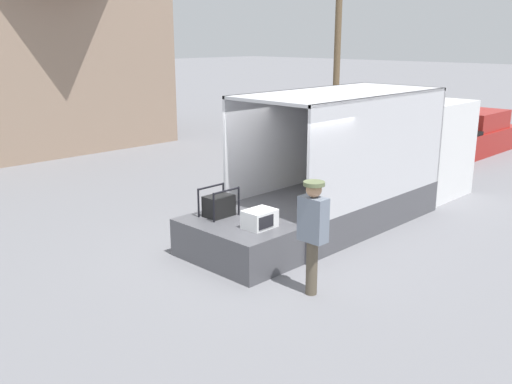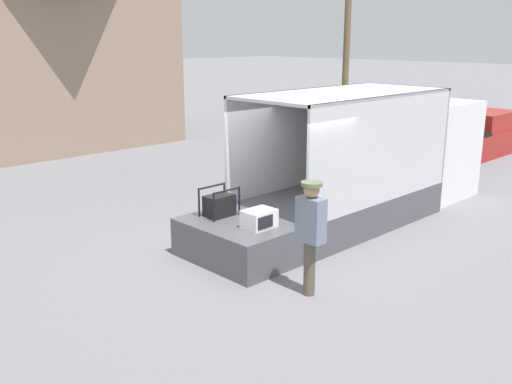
{
  "view_description": "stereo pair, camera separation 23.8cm",
  "coord_description": "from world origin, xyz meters",
  "views": [
    {
      "loc": [
        -7.27,
        -6.99,
        3.88
      ],
      "look_at": [
        -0.39,
        -0.2,
        1.25
      ],
      "focal_mm": 40.0,
      "sensor_mm": 36.0,
      "label": 1
    },
    {
      "loc": [
        -7.1,
        -7.16,
        3.88
      ],
      "look_at": [
        -0.39,
        -0.2,
        1.25
      ],
      "focal_mm": 40.0,
      "sensor_mm": 36.0,
      "label": 2
    }
  ],
  "objects": [
    {
      "name": "box_truck",
      "position": [
        4.1,
        0.0,
        0.97
      ],
      "size": [
        6.73,
        2.16,
        2.81
      ],
      "color": "white",
      "rests_on": "ground"
    },
    {
      "name": "house_backdrop",
      "position": [
        1.51,
        13.63,
        3.83
      ],
      "size": [
        9.75,
        6.52,
        7.52
      ],
      "color": "gray",
      "rests_on": "ground"
    },
    {
      "name": "ground_plane",
      "position": [
        0.0,
        0.0,
        0.0
      ],
      "size": [
        160.0,
        160.0,
        0.0
      ],
      "primitive_type": "plane",
      "color": "slate"
    },
    {
      "name": "tailgate_deck",
      "position": [
        -0.69,
        0.0,
        0.35
      ],
      "size": [
        1.37,
        2.05,
        0.7
      ],
      "primitive_type": "cube",
      "color": "#4C4C51",
      "rests_on": "ground"
    },
    {
      "name": "portable_generator",
      "position": [
        -0.61,
        0.53,
        0.9
      ],
      "size": [
        0.65,
        0.46,
        0.54
      ],
      "color": "black",
      "rests_on": "tailgate_deck"
    },
    {
      "name": "microwave",
      "position": [
        -0.57,
        -0.47,
        0.85
      ],
      "size": [
        0.55,
        0.42,
        0.32
      ],
      "color": "white",
      "rests_on": "tailgate_deck"
    },
    {
      "name": "utility_pole",
      "position": [
        12.94,
        8.08,
        4.04
      ],
      "size": [
        1.8,
        0.28,
        7.77
      ],
      "color": "brown",
      "rests_on": "ground"
    },
    {
      "name": "pickup_truck_red",
      "position": [
        11.56,
        1.53,
        0.58
      ],
      "size": [
        5.16,
        1.9,
        1.43
      ],
      "color": "maroon",
      "rests_on": "ground"
    },
    {
      "name": "worker_person",
      "position": [
        -0.84,
        -1.86,
        1.12
      ],
      "size": [
        0.33,
        0.44,
        1.81
      ],
      "color": "brown",
      "rests_on": "ground"
    }
  ]
}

